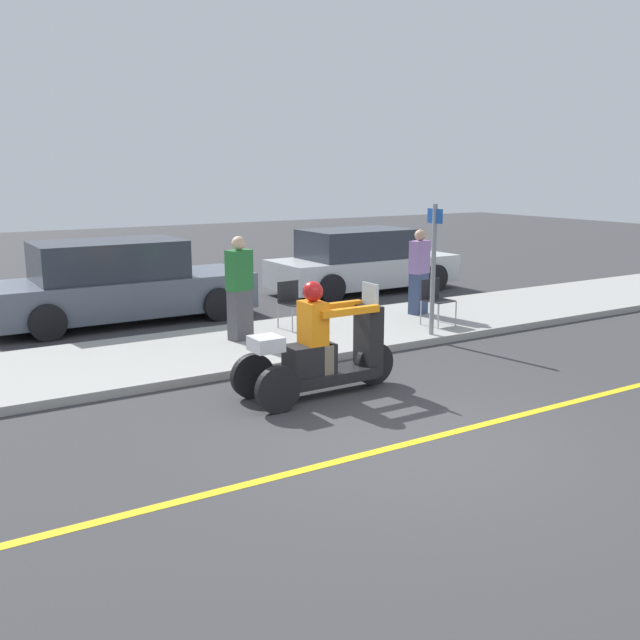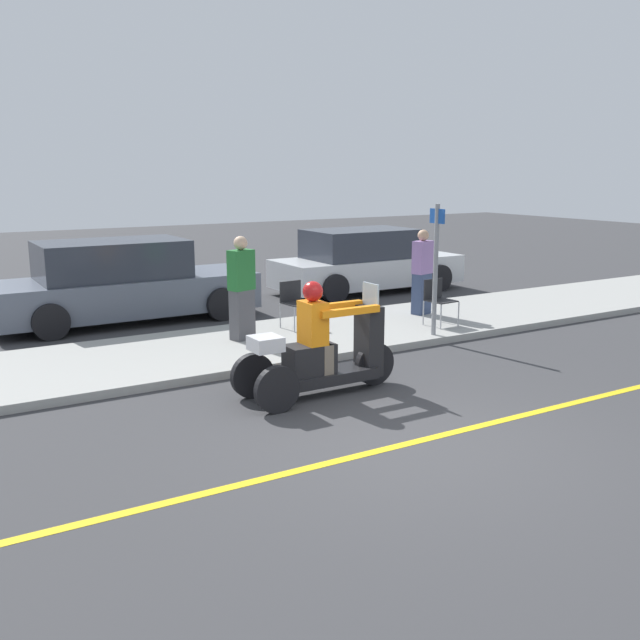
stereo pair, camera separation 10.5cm
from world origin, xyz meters
name	(u,v)px [view 2 (the right image)]	position (x,y,z in m)	size (l,w,h in m)	color
ground_plane	(412,443)	(0.00, 0.00, 0.00)	(60.00, 60.00, 0.00)	#38383A
lane_stripe	(413,442)	(0.01, 0.00, 0.00)	(24.00, 0.12, 0.01)	gold
sidewalk_strip	(235,347)	(0.00, 4.60, 0.06)	(28.00, 2.80, 0.12)	#9E9E99
motorcycle_trike	(321,354)	(0.02, 1.94, 0.54)	(2.25, 0.78, 1.50)	black
spectator_mid_group	(422,274)	(4.11, 4.94, 0.91)	(0.44, 0.33, 1.63)	#38476B
spectator_with_child	(242,290)	(0.25, 4.82, 0.94)	(0.46, 0.35, 1.70)	#515156
folding_chair_set_back	(437,297)	(3.74, 4.04, 0.62)	(0.50, 0.50, 0.82)	#A5A8AD
folding_chair_curbside	(294,299)	(1.42, 5.16, 0.62)	(0.51, 0.51, 0.82)	#A5A8AD
parked_car_lot_left	(122,284)	(-0.88, 7.79, 0.74)	(4.87, 1.97, 1.56)	slate
parked_car_lot_center	(365,262)	(5.03, 8.20, 0.70)	(4.55, 1.95, 1.49)	silver
street_sign	(436,265)	(3.17, 3.45, 1.32)	(0.08, 0.36, 2.20)	gray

